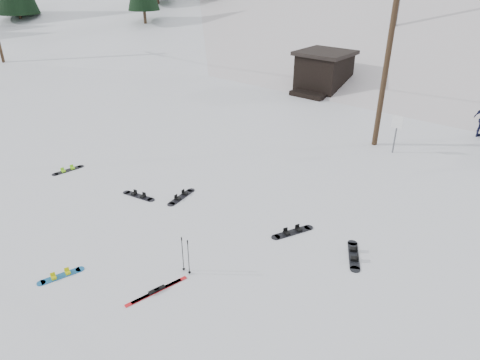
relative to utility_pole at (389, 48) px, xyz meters
The scene contains 15 objects.
ground 14.90m from the utility_pole, 98.13° to the right, with size 200.00×200.00×0.00m, color white.
ski_slope 44.31m from the utility_pole, 92.79° to the left, with size 60.00×75.00×45.00m, color silver.
ridge_left 53.35m from the utility_pole, 138.18° to the left, with size 34.00×85.00×38.00m, color white.
treeline_left 44.65m from the utility_pole, 144.16° to the left, with size 20.00×64.00×10.00m, color black, non-canonical shape.
utility_pole is the anchor object (origin of this frame).
trail_sign 3.60m from the utility_pole, 21.04° to the right, with size 0.50×0.09×1.85m.
lift_hut 10.40m from the utility_pole, 135.24° to the left, with size 3.40×4.10×2.75m.
hero_snowboard 16.27m from the utility_pole, 100.25° to the right, with size 0.55×1.30×0.09m.
hero_skis 14.74m from the utility_pole, 90.53° to the right, with size 0.50×1.88×0.10m.
ski_poles 13.51m from the utility_pole, 90.39° to the right, with size 0.33×0.09×1.19m.
board_scatter_a 12.79m from the utility_pole, 113.91° to the right, with size 1.50×0.51×0.11m.
board_scatter_b 11.47m from the utility_pole, 109.43° to the right, with size 0.51×1.56×0.11m.
board_scatter_c 15.28m from the utility_pole, 128.44° to the right, with size 0.39×1.42×0.10m.
board_scatter_d 10.69m from the utility_pole, 69.64° to the right, with size 0.98×1.48×0.12m.
board_scatter_f 10.34m from the utility_pole, 82.70° to the right, with size 0.83×1.50×0.11m.
Camera 1 is at (9.47, -5.54, 8.17)m, focal length 32.00 mm.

